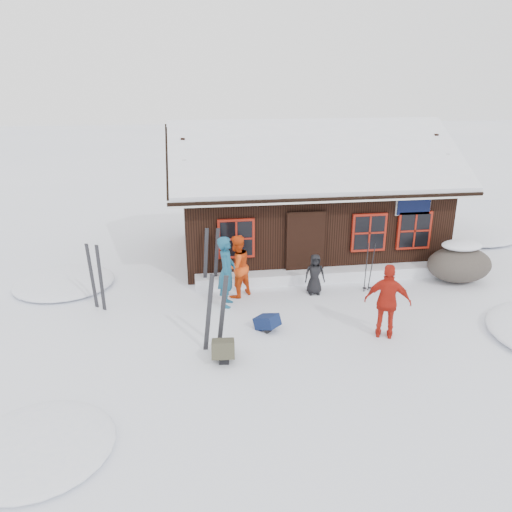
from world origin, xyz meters
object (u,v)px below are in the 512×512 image
Objects in this scene: skier_orange_right at (388,302)px; backpack_blue at (267,324)px; ski_pair_left at (216,313)px; boulder at (459,263)px; backpack_olive at (223,352)px; ski_poles at (369,268)px; skier_crouched at (315,274)px; skier_teal at (227,272)px; skier_orange_left at (237,266)px.

skier_orange_right is 3.36× the size of backpack_blue.
boulder is at bearing 25.42° from ski_pair_left.
boulder reaches higher than backpack_olive.
ski_poles is (4.40, 2.53, -0.16)m from ski_pair_left.
skier_crouched is 0.79× the size of ski_poles.
skier_teal is 1.07× the size of skier_orange_right.
boulder is (3.42, 2.88, -0.32)m from skier_orange_right.
skier_crouched is 2.54m from backpack_blue.
skier_orange_left reaches higher than backpack_blue.
backpack_olive is at bearing -176.29° from backpack_blue.
ski_pair_left is 5.08m from ski_poles.
skier_orange_left is 4.15m from skier_orange_right.
ski_pair_left reaches higher than skier_crouched.
skier_orange_left is at bearing 78.40° from ski_pair_left.
backpack_olive is (-3.74, -0.44, -0.70)m from skier_orange_right.
boulder reaches higher than backpack_blue.
skier_teal is at bearing 75.62° from backpack_blue.
ski_pair_left is (-0.45, -2.18, -0.10)m from skier_teal.
backpack_olive is at bearing 44.24° from skier_orange_left.
skier_orange_right is 0.94× the size of boulder.
skier_crouched reaches higher than boulder.
boulder is 6.41m from backpack_blue.
backpack_blue is (0.47, -2.06, -0.72)m from skier_orange_left.
skier_crouched is 1.52m from ski_poles.
ski_pair_left is (-2.88, -2.56, 0.27)m from skier_crouched.
backpack_blue is (1.24, 0.66, -0.69)m from ski_pair_left.
ski_poles is at bearing 3.02° from skier_crouched.
skier_teal reaches higher than boulder.
skier_orange_right is at bearing 103.69° from skier_orange_left.
ski_pair_left is 3.40× the size of backpack_blue.
skier_teal is 1.05× the size of ski_pair_left.
backpack_olive is at bearing -128.27° from skier_crouched.
ski_pair_left reaches higher than backpack_blue.
skier_teal is 4.07m from skier_orange_right.
skier_orange_left reaches higher than backpack_olive.
ski_pair_left is at bearing 22.69° from skier_orange_right.
skier_orange_right is at bearing -139.84° from boulder.
skier_crouched is at bearing 7.11° from backpack_blue.
skier_crouched is at bearing 45.78° from ski_pair_left.
skier_teal reaches higher than skier_crouched.
skier_teal is 0.64m from skier_orange_left.
skier_orange_left is 1.20× the size of ski_poles.
skier_orange_right is at bearing -102.12° from ski_poles.
skier_teal is at bearing -174.64° from boulder.
ski_poles is (1.52, -0.03, 0.11)m from skier_crouched.
skier_teal is 2.98× the size of backpack_olive.
ski_poles is at bearing 142.88° from skier_orange_left.
skier_teal is at bearing 87.48° from backpack_olive.
backpack_blue is at bearing 50.48° from backpack_olive.
skier_crouched is at bearing 141.39° from skier_orange_left.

